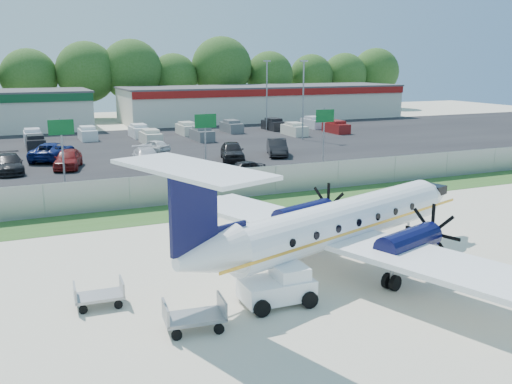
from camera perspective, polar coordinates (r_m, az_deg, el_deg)
name	(u,v)px	position (r m, az deg, el deg)	size (l,w,h in m)	color
ground	(311,271)	(25.21, 5.55, -7.92)	(170.00, 170.00, 0.00)	beige
grass_verge	(217,208)	(35.65, -3.88, -1.61)	(170.00, 4.00, 0.02)	#2D561E
access_road	(185,186)	(42.13, -7.13, 0.59)	(170.00, 8.00, 0.02)	black
parking_lot	(127,147)	(62.24, -12.73, 4.36)	(170.00, 32.00, 0.02)	black
perimeter_fence	(207,186)	(37.26, -4.96, 0.58)	(120.00, 0.06, 1.99)	gray
building_east	(264,102)	(90.87, 0.82, 8.95)	(44.40, 12.40, 5.24)	silver
sign_left	(62,137)	(43.87, -18.86, 5.26)	(1.80, 0.26, 5.00)	gray
sign_mid	(205,130)	(46.11, -5.08, 6.24)	(1.80, 0.26, 5.00)	gray
sign_right	(324,124)	(50.69, 6.86, 6.80)	(1.80, 0.26, 5.00)	gray
light_pole_ne	(303,94)	(66.60, 4.75, 9.70)	(0.90, 0.35, 9.09)	gray
light_pole_se	(267,90)	(75.54, 1.09, 10.11)	(0.90, 0.35, 9.09)	gray
tree_line	(85,119)	(95.62, -16.75, 7.02)	(112.00, 6.00, 14.00)	#274E17
aircraft	(338,223)	(24.86, 8.18, -3.06)	(18.15, 17.69, 5.57)	white
pushback_tug	(279,286)	(21.77, 2.36, -9.35)	(2.71, 1.95, 1.45)	white
baggage_cart_near	(99,295)	(22.37, -15.41, -9.91)	(1.85, 1.17, 0.94)	gray
baggage_cart_far	(194,316)	(19.91, -6.18, -12.25)	(2.16, 1.43, 1.07)	gray
cone_nose	(455,273)	(25.65, 19.27, -7.64)	(0.37, 0.37, 0.53)	#F94207
cone_starboard_wing	(298,225)	(31.15, 4.25, -3.28)	(0.39, 0.39, 0.56)	#F94207
road_car_mid	(242,177)	(45.05, -1.38, 1.48)	(1.55, 3.86, 1.32)	black
road_car_east	(482,163)	(55.21, 21.64, 2.69)	(1.53, 3.81, 1.30)	beige
parked_car_a	(10,173)	(50.96, -23.39, 1.75)	(2.15, 5.29, 1.53)	black
parked_car_b	(69,168)	(51.35, -18.22, 2.25)	(1.99, 4.94, 1.68)	maroon
parked_car_c	(147,165)	(51.22, -10.84, 2.64)	(2.13, 5.24, 1.52)	silver
parked_car_d	(232,160)	(53.05, -2.39, 3.22)	(2.02, 5.02, 1.71)	black
parked_car_e	(277,156)	(55.55, 2.11, 3.66)	(1.73, 4.95, 1.63)	black
parked_car_f	(53,160)	(56.11, -19.63, 3.01)	(2.77, 6.01, 1.67)	navy
parked_car_g	(154,152)	(58.58, -10.13, 3.95)	(1.52, 3.79, 1.29)	silver
far_parking_rows	(119,142)	(67.11, -13.57, 4.91)	(56.00, 10.00, 1.60)	gray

